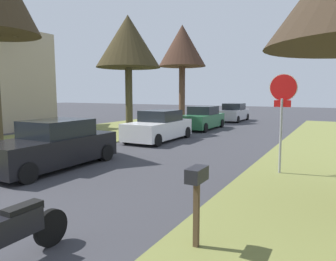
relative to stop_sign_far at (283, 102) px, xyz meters
The scene contains 9 objects.
stop_sign_far is the anchor object (origin of this frame).
street_tree_left_mid_b 11.76m from the stop_sign_far, 150.14° to the left, with size 3.88×3.88×7.05m.
street_tree_left_far 17.67m from the stop_sign_far, 126.70° to the left, with size 3.97×3.97×8.09m.
parked_sedan_black 7.38m from the stop_sign_far, 157.99° to the right, with size 2.03×4.44×1.57m.
parked_sedan_white 7.94m from the stop_sign_far, 148.98° to the left, with size 2.03×4.44×1.57m.
parked_sedan_green 12.14m from the stop_sign_far, 124.15° to the left, with size 2.03×4.44×1.57m.
parked_sedan_silver 18.46m from the stop_sign_far, 111.61° to the left, with size 2.03×4.44×1.57m.
parked_motorcycle 7.68m from the stop_sign_far, 109.04° to the right, with size 0.60×2.05×0.97m.
curbside_mailbox 5.47m from the stop_sign_far, 94.01° to the right, with size 0.22×0.44×1.27m.
Camera 1 is at (6.03, 0.40, 2.44)m, focal length 32.47 mm.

